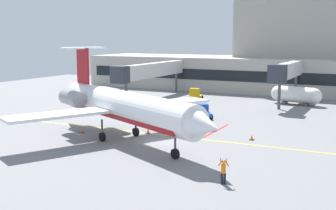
% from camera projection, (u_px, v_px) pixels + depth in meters
% --- Properties ---
extents(ground, '(120.00, 120.00, 0.11)m').
position_uv_depth(ground, '(152.00, 142.00, 45.12)').
color(ground, slate).
extents(terminal_building, '(78.94, 16.60, 19.86)m').
position_uv_depth(terminal_building, '(300.00, 55.00, 84.79)').
color(terminal_building, '#ADA89E').
rests_on(terminal_building, ground).
extents(jet_bridge_west, '(2.40, 16.40, 6.63)m').
position_uv_depth(jet_bridge_west, '(287.00, 71.00, 68.75)').
color(jet_bridge_west, silver).
rests_on(jet_bridge_west, ground).
extents(jet_bridge_east, '(2.40, 22.35, 6.12)m').
position_uv_depth(jet_bridge_east, '(150.00, 71.00, 76.19)').
color(jet_bridge_east, silver).
rests_on(jet_bridge_east, ground).
extents(regional_jet, '(26.80, 22.12, 9.34)m').
position_uv_depth(regional_jet, '(122.00, 106.00, 45.55)').
color(regional_jet, white).
rests_on(regional_jet, ground).
extents(baggage_tug, '(3.75, 2.98, 2.00)m').
position_uv_depth(baggage_tug, '(121.00, 97.00, 71.45)').
color(baggage_tug, silver).
rests_on(baggage_tug, ground).
extents(pushback_tractor, '(3.04, 3.26, 1.77)m').
position_uv_depth(pushback_tractor, '(203.00, 112.00, 58.19)').
color(pushback_tractor, '#1E4CB2').
rests_on(pushback_tractor, ground).
extents(belt_loader, '(2.34, 3.17, 2.12)m').
position_uv_depth(belt_loader, '(195.00, 95.00, 73.82)').
color(belt_loader, '#E5B20C').
rests_on(belt_loader, ground).
extents(fuel_tank, '(8.02, 3.55, 2.82)m').
position_uv_depth(fuel_tank, '(296.00, 95.00, 69.49)').
color(fuel_tank, white).
rests_on(fuel_tank, ground).
extents(marshaller, '(0.81, 0.37, 1.95)m').
position_uv_depth(marshaller, '(223.00, 171.00, 32.01)').
color(marshaller, '#191E33').
rests_on(marshaller, ground).
extents(safety_cone_alpha, '(0.47, 0.47, 0.55)m').
position_uv_depth(safety_cone_alpha, '(82.00, 131.00, 49.23)').
color(safety_cone_alpha, orange).
rests_on(safety_cone_alpha, ground).
extents(safety_cone_bravo, '(0.47, 0.47, 0.55)m').
position_uv_depth(safety_cone_bravo, '(252.00, 138.00, 45.83)').
color(safety_cone_bravo, orange).
rests_on(safety_cone_bravo, ground).
extents(safety_cone_charlie, '(0.47, 0.47, 0.55)m').
position_uv_depth(safety_cone_charlie, '(148.00, 131.00, 49.00)').
color(safety_cone_charlie, orange).
rests_on(safety_cone_charlie, ground).
extents(safety_cone_delta, '(0.47, 0.47, 0.55)m').
position_uv_depth(safety_cone_delta, '(167.00, 124.00, 53.22)').
color(safety_cone_delta, orange).
rests_on(safety_cone_delta, ground).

